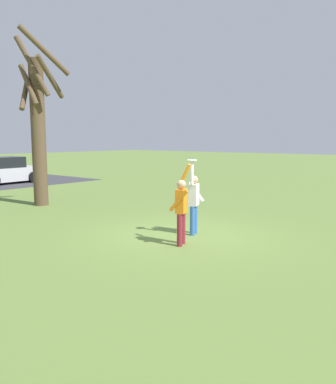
# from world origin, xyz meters

# --- Properties ---
(ground_plane) EXTENTS (120.00, 120.00, 0.00)m
(ground_plane) POSITION_xyz_m (0.00, 0.00, 0.00)
(ground_plane) COLOR olive
(person_catcher) EXTENTS (0.58, 0.48, 2.08)m
(person_catcher) POSITION_xyz_m (0.28, -0.24, 0.98)
(person_catcher) COLOR #3366B7
(person_catcher) RESTS_ON ground_plane
(person_defender) EXTENTS (0.63, 0.56, 2.04)m
(person_defender) POSITION_xyz_m (-0.83, -0.65, 0.98)
(person_defender) COLOR maroon
(person_defender) RESTS_ON ground_plane
(frisbee_disc) EXTENTS (0.26, 0.26, 0.02)m
(frisbee_disc) POSITION_xyz_m (0.07, -0.32, 2.09)
(frisbee_disc) COLOR white
(frisbee_disc) RESTS_ON person_catcher
(parked_car_silver) EXTENTS (4.18, 2.18, 1.59)m
(parked_car_silver) POSITION_xyz_m (3.55, 15.91, 0.73)
(parked_car_silver) COLOR #BCBCC1
(parked_car_silver) RESTS_ON ground_plane
(bare_tree_tall) EXTENTS (2.09, 1.95, 6.67)m
(bare_tree_tall) POSITION_xyz_m (0.39, 7.33, 3.26)
(bare_tree_tall) COLOR brown
(bare_tree_tall) RESTS_ON ground_plane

